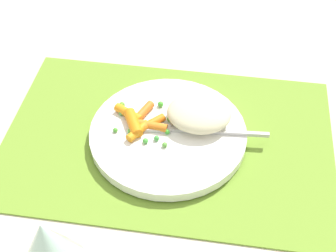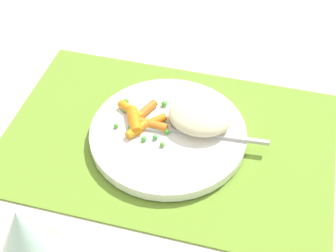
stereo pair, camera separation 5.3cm
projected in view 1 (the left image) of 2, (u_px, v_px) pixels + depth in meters
ground_plane at (168, 140)px, 0.75m from camera, size 2.40×2.40×0.00m
placemat at (168, 139)px, 0.75m from camera, size 0.50×0.33×0.01m
plate at (168, 134)px, 0.74m from camera, size 0.24×0.24×0.02m
rice_mound at (199, 113)px, 0.73m from camera, size 0.10×0.08×0.03m
carrot_portion at (140, 122)px, 0.74m from camera, size 0.09×0.08×0.02m
pea_scatter at (143, 123)px, 0.74m from camera, size 0.09×0.09×0.01m
fork at (191, 130)px, 0.73m from camera, size 0.19×0.02×0.01m
wine_glass at (49, 250)px, 0.49m from camera, size 0.07×0.07×0.16m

